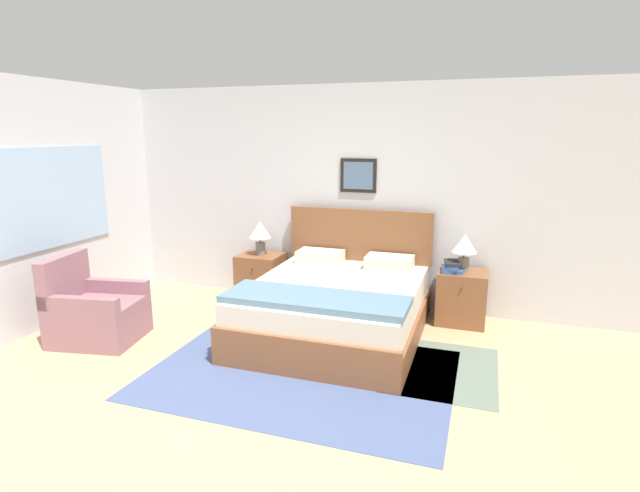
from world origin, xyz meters
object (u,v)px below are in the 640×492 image
nightstand_near_window (261,277)px  table_lamp_by_door (464,246)px  nightstand_by_door (462,297)px  armchair (94,313)px  table_lamp_near_window (260,232)px  bed (336,306)px

nightstand_near_window → table_lamp_by_door: size_ratio=1.41×
nightstand_by_door → nightstand_near_window: bearing=180.0°
armchair → table_lamp_near_window: table_lamp_near_window is taller
table_lamp_by_door → table_lamp_near_window: bearing=180.0°
nightstand_by_door → bed: bearing=-147.7°
bed → table_lamp_near_window: bearing=147.5°
armchair → nightstand_by_door: size_ratio=1.54×
nightstand_by_door → table_lamp_by_door: size_ratio=1.41×
nightstand_near_window → armchair: bearing=-122.6°
nightstand_by_door → table_lamp_near_window: bearing=180.0°
bed → armchair: (-2.27, -0.89, -0.03)m
nightstand_near_window → table_lamp_by_door: 2.48m
nightstand_near_window → table_lamp_near_window: 0.58m
table_lamp_near_window → armchair: bearing=-122.8°
armchair → table_lamp_by_door: 3.89m
armchair → table_lamp_by_door: bearing=105.3°
armchair → table_lamp_near_window: bearing=137.0°
nightstand_near_window → table_lamp_by_door: bearing=0.0°
table_lamp_by_door → armchair: bearing=-154.5°
bed → table_lamp_near_window: size_ratio=4.83×
nightstand_near_window → nightstand_by_door: bearing=0.0°
bed → table_lamp_by_door: bearing=32.5°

